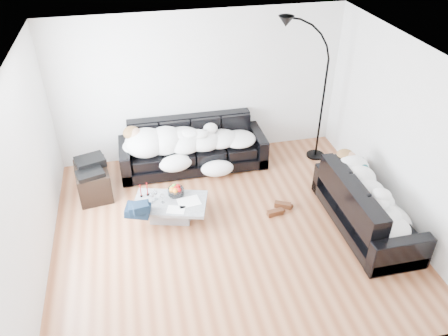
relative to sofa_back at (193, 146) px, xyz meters
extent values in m
plane|color=brown|center=(0.22, -1.80, -0.41)|extent=(5.00, 5.00, 0.00)
cube|color=silver|center=(0.22, 0.45, 0.89)|extent=(5.00, 0.02, 2.60)
cube|color=silver|center=(-2.28, -1.80, 0.89)|extent=(0.02, 4.50, 2.60)
cube|color=silver|center=(2.72, -1.80, 0.89)|extent=(0.02, 4.50, 2.60)
plane|color=white|center=(0.22, -1.80, 2.19)|extent=(5.00, 5.00, 0.00)
cube|color=black|center=(0.00, 0.00, 0.00)|extent=(2.52, 0.87, 0.82)
cube|color=black|center=(2.21, -2.13, -0.01)|extent=(0.85, 1.98, 0.80)
ellipsoid|color=#094544|center=(2.15, -1.52, 0.31)|extent=(0.42, 0.38, 0.20)
cube|color=#939699|center=(-0.57, -1.35, -0.26)|extent=(1.20, 0.89, 0.31)
cylinder|color=white|center=(-0.45, -1.18, -0.02)|extent=(0.29, 0.29, 0.15)
cylinder|color=white|center=(-0.77, -1.25, -0.01)|extent=(0.08, 0.08, 0.17)
cylinder|color=white|center=(-0.82, -1.31, -0.01)|extent=(0.08, 0.08, 0.18)
cylinder|color=white|center=(-0.67, -1.34, -0.02)|extent=(0.07, 0.07, 0.15)
cylinder|color=maroon|center=(-0.97, -1.13, 0.01)|extent=(0.04, 0.04, 0.21)
cylinder|color=maroon|center=(-0.87, -1.12, 0.01)|extent=(0.05, 0.05, 0.23)
cube|color=silver|center=(-0.29, -1.42, -0.09)|extent=(0.36, 0.29, 0.01)
cube|color=silver|center=(-0.50, -1.56, -0.09)|extent=(0.30, 0.25, 0.01)
cube|color=black|center=(-1.70, -0.48, -0.16)|extent=(0.59, 0.79, 0.50)
cube|color=black|center=(-1.70, -0.48, 0.15)|extent=(0.52, 0.46, 0.13)
camera|label=1|loc=(-0.88, -6.48, 3.95)|focal=35.00mm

